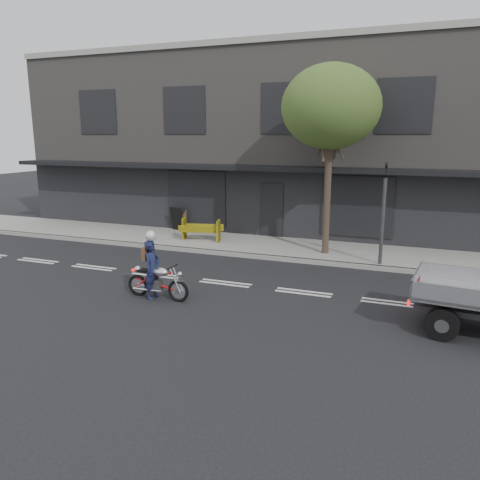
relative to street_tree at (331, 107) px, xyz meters
name	(u,v)px	position (x,y,z in m)	size (l,w,h in m)	color
ground	(225,283)	(-2.20, -4.20, -5.28)	(80.00, 80.00, 0.00)	black
sidewalk	(271,247)	(-2.20, 0.50, -5.20)	(32.00, 3.20, 0.15)	gray
kerb	(258,256)	(-2.20, -1.10, -5.20)	(32.00, 0.20, 0.15)	gray
building_main	(311,142)	(-2.20, 7.10, -1.28)	(26.00, 10.00, 8.00)	slate
street_tree	(331,107)	(0.00, 0.00, 0.00)	(3.40, 3.40, 6.74)	#382B21
traffic_light_pole	(383,220)	(2.00, -0.85, -3.63)	(0.12, 0.12, 3.50)	#2D2D30
motorcycle	(158,281)	(-3.40, -6.08, -4.78)	(1.89, 0.55, 0.97)	black
rider	(152,270)	(-3.55, -6.08, -4.48)	(0.58, 0.38, 1.60)	#161B3C
construction_barrier	(199,230)	(-5.14, 0.06, -4.67)	(1.65, 0.66, 0.92)	yellow
sandwich_board	(177,219)	(-7.04, 1.74, -4.60)	(0.66, 0.44, 1.05)	black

